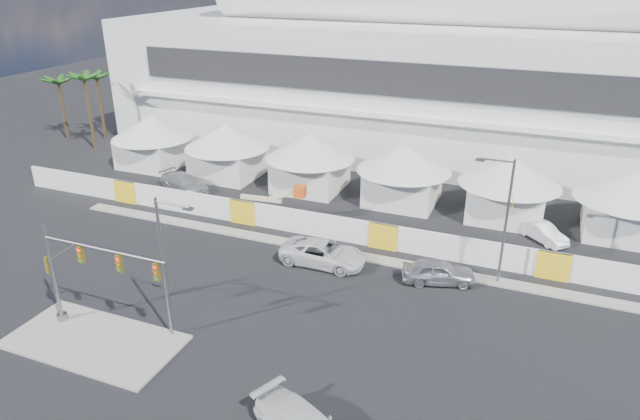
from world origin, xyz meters
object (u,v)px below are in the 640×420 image
at_px(lot_car_c, 184,183).
at_px(streetlight_median, 166,260).
at_px(streetlight_curb, 504,213).
at_px(boom_lift, 256,209).
at_px(traffic_mast, 78,274).
at_px(lot_car_a, 543,232).
at_px(sedan_silver, 438,272).
at_px(pickup_curb, 323,253).

bearing_deg(lot_car_c, streetlight_median, -128.19).
bearing_deg(streetlight_median, streetlight_curb, 38.94).
bearing_deg(streetlight_median, boom_lift, 101.82).
bearing_deg(boom_lift, traffic_mast, -101.32).
xyz_separation_m(lot_car_a, traffic_mast, (-24.43, -22.52, 3.05)).
distance_m(sedan_silver, streetlight_curb, 5.78).
bearing_deg(lot_car_a, sedan_silver, -170.85).
xyz_separation_m(pickup_curb, traffic_mast, (-9.98, -12.59, 2.88)).
distance_m(streetlight_median, streetlight_curb, 21.16).
bearing_deg(streetlight_curb, boom_lift, 171.18).
xyz_separation_m(traffic_mast, streetlight_curb, (21.72, 14.59, 1.38)).
bearing_deg(pickup_curb, traffic_mast, 140.95).
bearing_deg(sedan_silver, traffic_mast, 108.52).
bearing_deg(traffic_mast, streetlight_median, 13.74).
bearing_deg(sedan_silver, lot_car_c, 55.69).
height_order(pickup_curb, lot_car_a, pickup_curb).
xyz_separation_m(sedan_silver, streetlight_curb, (3.58, 1.48, 4.29)).
relative_size(sedan_silver, traffic_mast, 0.57).
bearing_deg(streetlight_curb, lot_car_a, 71.14).
bearing_deg(lot_car_a, streetlight_median, -179.21).
bearing_deg(streetlight_median, traffic_mast, -166.26).
distance_m(lot_car_a, streetlight_curb, 9.48).
height_order(sedan_silver, boom_lift, boom_lift).
bearing_deg(traffic_mast, pickup_curb, 51.60).
xyz_separation_m(lot_car_a, streetlight_median, (-19.17, -21.24, 4.37)).
bearing_deg(pickup_curb, streetlight_median, 156.69).
distance_m(sedan_silver, traffic_mast, 22.57).
bearing_deg(lot_car_a, pickup_curb, 167.37).
bearing_deg(traffic_mast, lot_car_c, 109.85).
bearing_deg(lot_car_c, sedan_silver, -88.28).
height_order(lot_car_a, streetlight_curb, streetlight_curb).
bearing_deg(lot_car_c, traffic_mast, -141.44).
height_order(lot_car_a, boom_lift, boom_lift).
relative_size(lot_car_c, boom_lift, 0.80).
distance_m(lot_car_a, traffic_mast, 33.37).
distance_m(streetlight_curb, boom_lift, 20.56).
height_order(sedan_silver, lot_car_c, sedan_silver).
distance_m(lot_car_c, streetlight_median, 23.87).
height_order(pickup_curb, traffic_mast, traffic_mast).
xyz_separation_m(streetlight_curb, boom_lift, (-19.89, 3.09, -4.19)).
height_order(pickup_curb, streetlight_curb, streetlight_curb).
relative_size(lot_car_a, boom_lift, 0.61).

